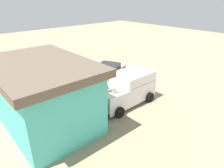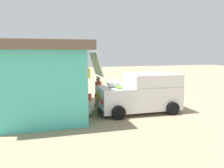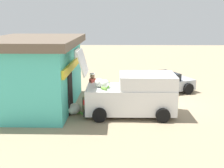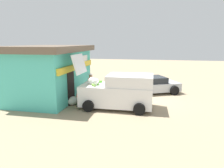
% 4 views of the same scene
% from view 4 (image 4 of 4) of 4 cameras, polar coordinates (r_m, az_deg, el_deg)
% --- Properties ---
extents(ground_plane, '(60.00, 60.00, 0.00)m').
position_cam_4_polar(ground_plane, '(13.22, 7.56, -4.27)').
color(ground_plane, '#9E896B').
extents(storefront_bar, '(6.34, 4.31, 3.43)m').
position_cam_4_polar(storefront_bar, '(13.73, -17.30, 3.41)').
color(storefront_bar, '#4CC6B7').
rests_on(storefront_bar, ground_plane).
extents(delivery_van, '(2.20, 4.32, 2.99)m').
position_cam_4_polar(delivery_van, '(11.21, 1.96, -2.10)').
color(delivery_van, white).
rests_on(delivery_van, ground_plane).
extents(parked_sedan, '(3.36, 4.30, 1.19)m').
position_cam_4_polar(parked_sedan, '(14.88, 11.17, -0.29)').
color(parked_sedan, '#B2B7BC').
rests_on(parked_sedan, ground_plane).
extents(vendor_standing, '(0.57, 0.37, 1.72)m').
position_cam_4_polar(vendor_standing, '(12.62, -6.07, -0.37)').
color(vendor_standing, '#726047').
rests_on(vendor_standing, ground_plane).
extents(customer_bending, '(0.78, 0.69, 1.25)m').
position_cam_4_polar(customer_bending, '(11.84, -7.69, -2.24)').
color(customer_bending, '#726047').
rests_on(customer_bending, ground_plane).
extents(unloaded_banana_pile, '(1.01, 0.88, 0.50)m').
position_cam_4_polar(unloaded_banana_pile, '(12.13, -11.00, -4.73)').
color(unloaded_banana_pile, silver).
rests_on(unloaded_banana_pile, ground_plane).
extents(paint_bucket, '(0.26, 0.26, 0.40)m').
position_cam_4_polar(paint_bucket, '(14.93, -3.77, -1.52)').
color(paint_bucket, '#BF3F33').
rests_on(paint_bucket, ground_plane).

